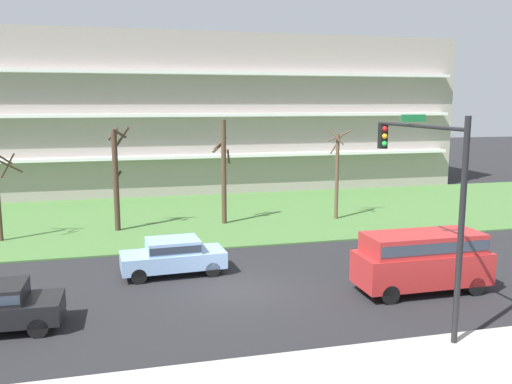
# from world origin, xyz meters

# --- Properties ---
(ground) EXTENTS (160.00, 160.00, 0.00)m
(ground) POSITION_xyz_m (0.00, 0.00, 0.00)
(ground) COLOR #232326
(grass_lawn_strip) EXTENTS (80.00, 16.00, 0.08)m
(grass_lawn_strip) POSITION_xyz_m (0.00, 14.00, 0.04)
(grass_lawn_strip) COLOR #477238
(grass_lawn_strip) RESTS_ON ground
(apartment_building) EXTENTS (47.95, 11.88, 12.72)m
(apartment_building) POSITION_xyz_m (0.00, 27.46, 6.36)
(apartment_building) COLOR #9E938C
(apartment_building) RESTS_ON ground
(tree_left) EXTENTS (1.28, 1.61, 6.00)m
(tree_left) POSITION_xyz_m (-4.55, 11.19, 3.15)
(tree_left) COLOR #423023
(tree_left) RESTS_ON ground
(tree_center) EXTENTS (1.13, 1.13, 6.33)m
(tree_center) POSITION_xyz_m (1.69, 11.50, 3.29)
(tree_center) COLOR #4C3828
(tree_center) RESTS_ON ground
(tree_right) EXTENTS (1.68, 1.70, 5.73)m
(tree_right) POSITION_xyz_m (8.82, 11.13, 3.03)
(tree_right) COLOR brown
(tree_right) RESTS_ON ground
(van_red_near_left) EXTENTS (5.22, 2.04, 2.36)m
(van_red_near_left) POSITION_xyz_m (6.99, -2.00, 1.40)
(van_red_near_left) COLOR #B22828
(van_red_near_left) RESTS_ON ground
(sedan_blue_center_left) EXTENTS (4.50, 2.06, 1.57)m
(sedan_blue_center_left) POSITION_xyz_m (-2.23, 2.50, 0.87)
(sedan_blue_center_left) COLOR #8CB2E0
(sedan_blue_center_left) RESTS_ON ground
(traffic_signal_mast) EXTENTS (0.90, 5.51, 6.97)m
(traffic_signal_mast) POSITION_xyz_m (5.37, -4.84, 4.75)
(traffic_signal_mast) COLOR black
(traffic_signal_mast) RESTS_ON ground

